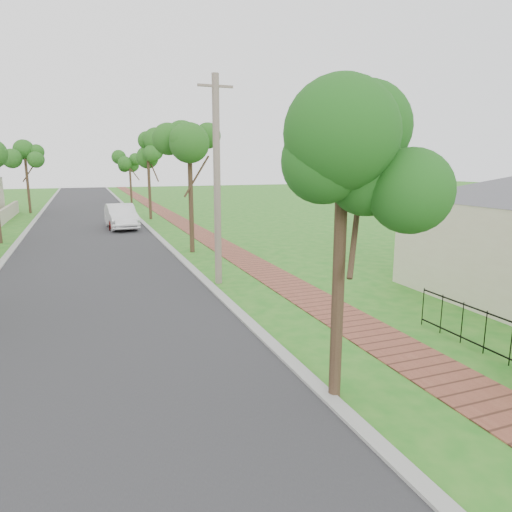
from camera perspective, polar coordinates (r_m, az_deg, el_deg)
ground at (r=7.37m, az=10.29°, el=-23.20°), size 160.00×160.00×0.00m
road at (r=25.48m, az=-19.92°, el=1.40°), size 7.00×120.00×0.02m
kerb_right at (r=25.78m, az=-11.79°, el=1.96°), size 0.30×120.00×0.10m
kerb_left at (r=25.71m, az=-28.06°, el=0.82°), size 0.30×120.00×0.10m
sidewalk at (r=26.30m, az=-6.19°, el=2.33°), size 1.50×120.00×0.03m
street_trees at (r=31.98m, az=-20.51°, el=11.47°), size 10.70×37.65×5.89m
parked_car_red at (r=31.29m, az=-16.56°, el=4.60°), size 1.78×3.94×1.31m
parked_car_white at (r=30.91m, az=-16.51°, el=4.76°), size 1.92×4.83×1.56m
near_tree at (r=7.77m, az=10.77°, el=10.60°), size 2.00×2.00×5.13m
utility_pole at (r=15.75m, az=-4.90°, el=9.33°), size 1.20×0.24×7.05m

